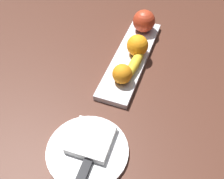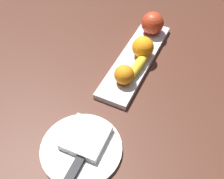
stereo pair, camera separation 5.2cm
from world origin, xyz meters
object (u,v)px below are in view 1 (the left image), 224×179
(banana, at_px, (135,64))
(orange_near_apple, at_px, (122,74))
(knife, at_px, (87,165))
(folded_napkin, at_px, (91,139))
(apple, at_px, (144,21))
(fruit_tray, at_px, (131,58))
(dinner_plate, at_px, (87,151))
(orange_near_banana, at_px, (138,45))

(banana, relative_size, orange_near_apple, 2.81)
(knife, bearing_deg, folded_napkin, 11.93)
(apple, xyz_separation_m, banana, (-0.21, -0.03, -0.03))
(apple, xyz_separation_m, folded_napkin, (-0.52, -0.00, -0.04))
(fruit_tray, xyz_separation_m, dinner_plate, (-0.39, 0.00, -0.00))
(apple, distance_m, orange_near_apple, 0.28)
(fruit_tray, distance_m, folded_napkin, 0.36)
(knife, bearing_deg, dinner_plate, 20.02)
(orange_near_apple, distance_m, knife, 0.31)
(banana, relative_size, orange_near_banana, 2.40)
(knife, bearing_deg, banana, -3.28)
(orange_near_banana, distance_m, dinner_plate, 0.41)
(banana, xyz_separation_m, folded_napkin, (-0.31, 0.03, -0.01))
(banana, xyz_separation_m, knife, (-0.38, 0.01, -0.02))
(fruit_tray, distance_m, orange_near_apple, 0.13)
(fruit_tray, height_order, orange_near_apple, orange_near_apple)
(orange_near_banana, bearing_deg, dinner_plate, 177.78)
(orange_near_apple, height_order, dinner_plate, orange_near_apple)
(orange_near_banana, xyz_separation_m, dinner_plate, (-0.41, 0.02, -0.05))
(folded_napkin, height_order, knife, folded_napkin)
(orange_near_apple, bearing_deg, fruit_tray, 4.08)
(banana, height_order, dinner_plate, banana)
(fruit_tray, distance_m, knife, 0.43)
(orange_near_banana, relative_size, folded_napkin, 0.65)
(knife, bearing_deg, orange_near_apple, -0.09)
(apple, bearing_deg, orange_near_banana, -173.28)
(orange_near_banana, bearing_deg, orange_near_apple, 177.19)
(banana, bearing_deg, orange_near_apple, 169.34)
(banana, distance_m, dinner_plate, 0.34)
(dinner_plate, distance_m, folded_napkin, 0.03)
(fruit_tray, height_order, dinner_plate, fruit_tray)
(orange_near_banana, bearing_deg, fruit_tray, 142.06)
(banana, distance_m, orange_near_banana, 0.07)
(orange_near_apple, bearing_deg, apple, 1.87)
(dinner_plate, xyz_separation_m, folded_napkin, (0.03, -0.00, 0.02))
(apple, relative_size, banana, 0.47)
(fruit_tray, xyz_separation_m, apple, (0.16, 0.00, 0.05))
(banana, xyz_separation_m, dinner_plate, (-0.34, 0.03, -0.03))
(apple, xyz_separation_m, orange_near_apple, (-0.28, -0.01, -0.01))
(orange_near_apple, relative_size, knife, 0.36)
(orange_near_banana, xyz_separation_m, knife, (-0.45, -0.00, -0.04))
(fruit_tray, relative_size, orange_near_apple, 6.67)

